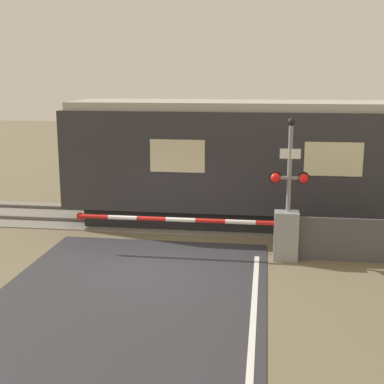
# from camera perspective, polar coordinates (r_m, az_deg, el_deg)

# --- Properties ---
(ground_plane) EXTENTS (80.00, 80.00, 0.00)m
(ground_plane) POSITION_cam_1_polar(r_m,az_deg,el_deg) (13.10, -4.67, -7.87)
(ground_plane) COLOR #6B6047
(track_bed) EXTENTS (36.00, 3.20, 0.13)m
(track_bed) POSITION_cam_1_polar(r_m,az_deg,el_deg) (17.09, -1.58, -2.92)
(track_bed) COLOR slate
(track_bed) RESTS_ON ground_plane
(train) EXTENTS (15.73, 2.86, 3.76)m
(train) POSITION_cam_1_polar(r_m,az_deg,el_deg) (16.57, 14.22, 2.95)
(train) COLOR black
(train) RESTS_ON ground_plane
(crossing_barrier) EXTENTS (5.70, 0.44, 1.23)m
(crossing_barrier) POSITION_cam_1_polar(r_m,az_deg,el_deg) (13.49, 8.12, -4.35)
(crossing_barrier) COLOR gray
(crossing_barrier) RESTS_ON ground_plane
(signal_post) EXTENTS (0.97, 0.26, 3.52)m
(signal_post) POSITION_cam_1_polar(r_m,az_deg,el_deg) (13.28, 10.32, 1.19)
(signal_post) COLOR gray
(signal_post) RESTS_ON ground_plane
(roadside_fence) EXTENTS (2.85, 0.06, 1.10)m
(roadside_fence) POSITION_cam_1_polar(r_m,az_deg,el_deg) (13.78, 17.09, -4.95)
(roadside_fence) COLOR #4C4C51
(roadside_fence) RESTS_ON ground_plane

